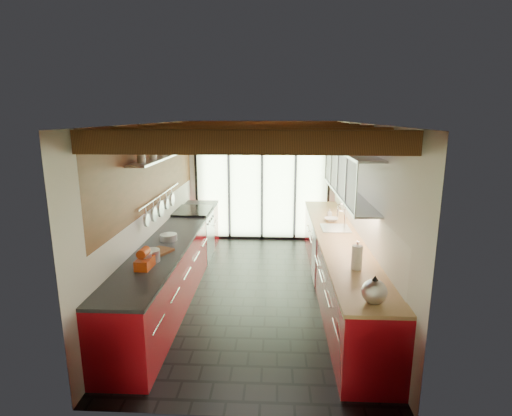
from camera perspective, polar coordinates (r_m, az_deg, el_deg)
name	(u,v)px	position (r m, az deg, el deg)	size (l,w,h in m)	color
ground	(256,290)	(6.50, -0.01, -11.62)	(5.50, 5.50, 0.00)	black
room_shell	(256,188)	(6.00, -0.01, 2.89)	(5.50, 5.50, 5.50)	silver
ceiling_beams	(257,132)	(6.28, 0.16, 10.78)	(3.14, 5.06, 4.90)	#593316
glass_door	(262,165)	(8.66, 0.87, 6.10)	(2.95, 0.10, 2.90)	#C6EAAD
left_counter	(176,261)	(6.50, -11.40, -7.47)	(0.68, 5.00, 0.92)	maroon
range_stove	(194,234)	(7.84, -8.85, -3.71)	(0.66, 0.90, 0.97)	silver
right_counter	(338,264)	(6.39, 11.59, -7.86)	(0.68, 5.00, 0.92)	maroon
sink_assembly	(336,226)	(6.61, 11.39, -2.57)	(0.45, 0.52, 0.43)	silver
upper_cabinets_right	(349,173)	(6.36, 13.16, 4.92)	(0.34, 3.00, 3.00)	silver
left_wall_fixtures	(162,173)	(6.38, -13.25, 4.91)	(0.28, 2.60, 0.96)	silver
stand_mixer	(145,260)	(5.02, -15.60, -7.14)	(0.18, 0.30, 0.26)	#C93D10
pot_large	(151,256)	(5.23, -14.81, -6.59)	(0.23, 0.23, 0.15)	silver
pot_small	(169,237)	(6.02, -12.38, -4.11)	(0.25, 0.25, 0.10)	silver
cutting_board	(158,252)	(5.52, -13.86, -6.13)	(0.27, 0.38, 0.03)	brown
kettle	(374,290)	(4.15, 16.55, -11.19)	(0.31, 0.34, 0.30)	silver
paper_towel	(357,258)	(4.93, 14.22, -6.90)	(0.17, 0.17, 0.35)	white
soap_bottle	(330,213)	(7.27, 10.47, -0.76)	(0.07, 0.08, 0.16)	silver
bowl	(331,219)	(7.07, 10.69, -1.61)	(0.24, 0.24, 0.06)	silver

